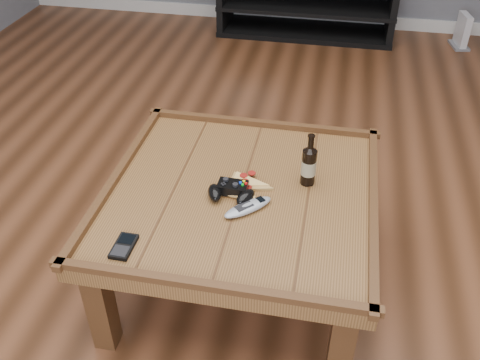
% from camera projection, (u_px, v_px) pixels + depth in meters
% --- Properties ---
extents(ground, '(6.00, 6.00, 0.00)m').
position_uv_depth(ground, '(241.00, 275.00, 2.27)').
color(ground, '#402312').
rests_on(ground, ground).
extents(baseboard, '(5.00, 0.02, 0.10)m').
position_uv_depth(baseboard, '(308.00, 18.00, 4.58)').
color(baseboard, silver).
rests_on(baseboard, ground).
extents(coffee_table, '(1.03, 1.03, 0.48)m').
position_uv_depth(coffee_table, '(241.00, 204.00, 2.03)').
color(coffee_table, '#563618').
rests_on(coffee_table, ground).
extents(media_console, '(1.40, 0.45, 0.50)m').
position_uv_depth(media_console, '(307.00, 4.00, 4.28)').
color(media_console, black).
rests_on(media_console, ground).
extents(beer_bottle, '(0.06, 0.06, 0.21)m').
position_uv_depth(beer_bottle, '(309.00, 164.00, 1.99)').
color(beer_bottle, black).
rests_on(beer_bottle, coffee_table).
extents(game_controller, '(0.20, 0.13, 0.05)m').
position_uv_depth(game_controller, '(231.00, 192.00, 1.96)').
color(game_controller, black).
rests_on(game_controller, coffee_table).
extents(pizza_slice, '(0.16, 0.24, 0.02)m').
position_uv_depth(pizza_slice, '(244.00, 185.00, 2.02)').
color(pizza_slice, tan).
rests_on(pizza_slice, coffee_table).
extents(smartphone, '(0.07, 0.12, 0.02)m').
position_uv_depth(smartphone, '(124.00, 246.00, 1.75)').
color(smartphone, black).
rests_on(smartphone, coffee_table).
extents(remote_control, '(0.18, 0.18, 0.03)m').
position_uv_depth(remote_control, '(248.00, 207.00, 1.90)').
color(remote_control, '#91979E').
rests_on(remote_control, coffee_table).
extents(game_console, '(0.15, 0.22, 0.26)m').
position_uv_depth(game_console, '(462.00, 32.00, 4.14)').
color(game_console, slate).
rests_on(game_console, ground).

